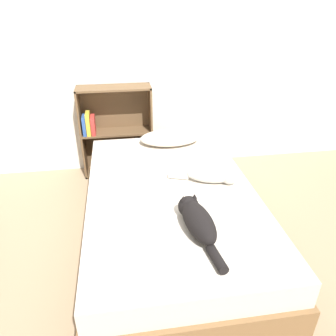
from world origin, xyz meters
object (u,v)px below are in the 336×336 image
object	(u,v)px
cat_light	(214,175)
bed	(171,218)
pillow	(170,138)
cat_dark	(197,220)
bookshelf	(114,129)

from	to	relation	value
cat_light	bed	bearing A→B (deg)	-151.61
bed	cat_light	xyz separation A→B (m)	(0.35, 0.06, 0.33)
pillow	cat_dark	distance (m)	1.33
bed	bookshelf	bearing A→B (deg)	107.28
bed	bookshelf	xyz separation A→B (m)	(-0.42, 1.34, 0.25)
cat_light	bookshelf	bearing A→B (deg)	139.71
bed	bookshelf	distance (m)	1.43
pillow	cat_light	xyz separation A→B (m)	(0.22, -0.79, 0.00)
cat_dark	bookshelf	world-z (taller)	bookshelf
cat_light	pillow	bearing A→B (deg)	124.62
bookshelf	pillow	bearing A→B (deg)	-42.45
bed	cat_dark	distance (m)	0.60
bed	pillow	size ratio (longest dim) A/B	3.59
cat_light	bookshelf	xyz separation A→B (m)	(-0.76, 1.28, -0.08)
bookshelf	bed	bearing A→B (deg)	-72.72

